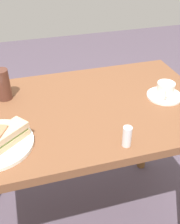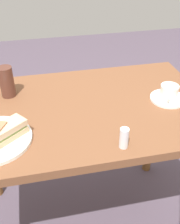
{
  "view_description": "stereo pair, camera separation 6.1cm",
  "coord_description": "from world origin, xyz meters",
  "px_view_note": "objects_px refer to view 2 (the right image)",
  "views": [
    {
      "loc": [
        0.23,
        0.95,
        1.42
      ],
      "look_at": [
        -0.02,
        0.09,
        0.8
      ],
      "focal_mm": 44.41,
      "sensor_mm": 36.0,
      "label": 1
    },
    {
      "loc": [
        0.17,
        0.96,
        1.42
      ],
      "look_at": [
        -0.02,
        0.09,
        0.8
      ],
      "focal_mm": 44.41,
      "sensor_mm": 36.0,
      "label": 2
    }
  ],
  "objects_px": {
    "sandwich_back": "(7,131)",
    "coffee_cup": "(169,92)",
    "salt_shaker": "(124,138)",
    "drinking_glass": "(7,82)",
    "coffee_saucer": "(168,99)",
    "dining_table": "(82,126)"
  },
  "relations": [
    {
      "from": "coffee_cup",
      "to": "drinking_glass",
      "type": "xyz_separation_m",
      "value": [
        0.69,
        -0.19,
        0.03
      ]
    },
    {
      "from": "dining_table",
      "to": "coffee_saucer",
      "type": "relative_size",
      "value": 7.19
    },
    {
      "from": "coffee_saucer",
      "to": "coffee_cup",
      "type": "xyz_separation_m",
      "value": [
        0.0,
        0.0,
        0.04
      ]
    },
    {
      "from": "salt_shaker",
      "to": "dining_table",
      "type": "bearing_deg",
      "value": -71.01
    },
    {
      "from": "drinking_glass",
      "to": "coffee_saucer",
      "type": "bearing_deg",
      "value": 164.88
    },
    {
      "from": "salt_shaker",
      "to": "sandwich_back",
      "type": "bearing_deg",
      "value": -17.06
    },
    {
      "from": "dining_table",
      "to": "salt_shaker",
      "type": "height_order",
      "value": "salt_shaker"
    },
    {
      "from": "coffee_saucer",
      "to": "salt_shaker",
      "type": "xyz_separation_m",
      "value": [
        0.29,
        0.25,
        0.03
      ]
    },
    {
      "from": "coffee_cup",
      "to": "salt_shaker",
      "type": "height_order",
      "value": "salt_shaker"
    },
    {
      "from": "sandwich_back",
      "to": "coffee_cup",
      "type": "relative_size",
      "value": 1.49
    },
    {
      "from": "sandwich_back",
      "to": "coffee_saucer",
      "type": "distance_m",
      "value": 0.69
    },
    {
      "from": "sandwich_back",
      "to": "drinking_glass",
      "type": "xyz_separation_m",
      "value": [
        0.01,
        -0.32,
        0.03
      ]
    },
    {
      "from": "salt_shaker",
      "to": "drinking_glass",
      "type": "xyz_separation_m",
      "value": [
        0.4,
        -0.44,
        0.03
      ]
    },
    {
      "from": "coffee_saucer",
      "to": "salt_shaker",
      "type": "bearing_deg",
      "value": 41.45
    },
    {
      "from": "sandwich_back",
      "to": "coffee_cup",
      "type": "height_order",
      "value": "coffee_cup"
    },
    {
      "from": "dining_table",
      "to": "coffee_cup",
      "type": "distance_m",
      "value": 0.41
    },
    {
      "from": "salt_shaker",
      "to": "coffee_cup",
      "type": "bearing_deg",
      "value": -138.66
    },
    {
      "from": "sandwich_back",
      "to": "coffee_saucer",
      "type": "bearing_deg",
      "value": -168.92
    },
    {
      "from": "coffee_saucer",
      "to": "sandwich_back",
      "type": "bearing_deg",
      "value": 11.08
    },
    {
      "from": "coffee_saucer",
      "to": "drinking_glass",
      "type": "relative_size",
      "value": 1.12
    },
    {
      "from": "coffee_cup",
      "to": "salt_shaker",
      "type": "relative_size",
      "value": 1.28
    },
    {
      "from": "coffee_cup",
      "to": "drinking_glass",
      "type": "relative_size",
      "value": 0.73
    }
  ]
}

